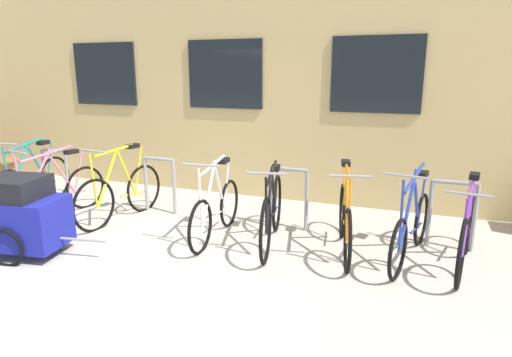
% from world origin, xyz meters
% --- Properties ---
extents(ground_plane, '(42.00, 42.00, 0.00)m').
position_xyz_m(ground_plane, '(0.00, 0.00, 0.00)').
color(ground_plane, '#B2ADA0').
extents(storefront_building, '(28.00, 5.83, 4.64)m').
position_xyz_m(storefront_building, '(0.00, 6.09, 2.32)').
color(storefront_building, tan).
rests_on(storefront_building, ground).
extents(bike_rack, '(6.54, 0.05, 0.84)m').
position_xyz_m(bike_rack, '(0.49, 1.90, 0.50)').
color(bike_rack, gray).
rests_on(bike_rack, ground).
extents(bicycle_white, '(0.44, 1.63, 1.07)m').
position_xyz_m(bicycle_white, '(0.72, 1.26, 0.37)').
color(bicycle_white, black).
rests_on(bicycle_white, ground).
extents(bicycle_yellow, '(0.44, 1.69, 1.10)m').
position_xyz_m(bicycle_yellow, '(-0.85, 1.41, 0.40)').
color(bicycle_yellow, black).
rests_on(bicycle_yellow, ground).
extents(bicycle_purple, '(0.44, 1.69, 1.00)m').
position_xyz_m(bicycle_purple, '(3.61, 1.41, 0.39)').
color(bicycle_purple, black).
rests_on(bicycle_purple, ground).
extents(bicycle_orange, '(0.53, 1.69, 1.05)m').
position_xyz_m(bicycle_orange, '(2.33, 1.39, 0.39)').
color(bicycle_orange, black).
rests_on(bicycle_orange, ground).
extents(bicycle_pink, '(0.53, 1.66, 1.05)m').
position_xyz_m(bicycle_pink, '(-1.85, 1.21, 0.37)').
color(bicycle_pink, black).
rests_on(bicycle_pink, ground).
extents(bicycle_blue, '(0.51, 1.72, 1.10)m').
position_xyz_m(bicycle_blue, '(3.06, 1.43, 0.37)').
color(bicycle_blue, black).
rests_on(bicycle_blue, ground).
extents(bicycle_black, '(0.50, 1.77, 1.03)m').
position_xyz_m(bicycle_black, '(1.45, 1.31, 0.40)').
color(bicycle_black, black).
rests_on(bicycle_black, ground).
extents(bicycle_teal, '(0.44, 1.72, 1.10)m').
position_xyz_m(bicycle_teal, '(-2.51, 1.44, 0.39)').
color(bicycle_teal, black).
rests_on(bicycle_teal, ground).
extents(bike_trailer, '(1.48, 0.77, 0.93)m').
position_xyz_m(bike_trailer, '(-1.13, 0.01, 0.47)').
color(bike_trailer, navy).
rests_on(bike_trailer, ground).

